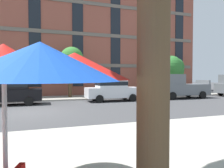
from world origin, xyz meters
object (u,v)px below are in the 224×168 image
object	(u,v)px
street_tree_right	(173,69)
patio_umbrella	(4,65)
sedan_black	(9,91)
street_tree_middle	(72,60)
pickup_gray	(179,87)
sedan_white	(112,89)

from	to	relation	value
street_tree_right	patio_umbrella	size ratio (longest dim) A/B	1.25
sedan_black	street_tree_middle	size ratio (longest dim) A/B	0.93
street_tree_right	pickup_gray	bearing A→B (deg)	-116.56
pickup_gray	patio_umbrella	world-z (taller)	patio_umbrella
sedan_black	patio_umbrella	bearing A→B (deg)	-81.93
sedan_white	street_tree_right	size ratio (longest dim) A/B	1.04
pickup_gray	patio_umbrella	size ratio (longest dim) A/B	1.50
street_tree_middle	sedan_white	bearing A→B (deg)	-49.07
sedan_white	patio_umbrella	bearing A→B (deg)	-114.40
sedan_black	sedan_white	world-z (taller)	same
street_tree_middle	street_tree_right	size ratio (longest dim) A/B	1.11
sedan_white	street_tree_middle	world-z (taller)	street_tree_middle
sedan_white	street_tree_middle	distance (m)	5.00
sedan_black	street_tree_middle	distance (m)	6.32
sedan_black	street_tree_right	world-z (taller)	street_tree_right
street_tree_middle	street_tree_right	world-z (taller)	street_tree_middle
street_tree_middle	street_tree_right	bearing A→B (deg)	-0.11
sedan_black	sedan_white	size ratio (longest dim) A/B	1.00
sedan_black	street_tree_middle	world-z (taller)	street_tree_middle
patio_umbrella	sedan_white	bearing A→B (deg)	65.60
patio_umbrella	street_tree_middle	bearing A→B (deg)	79.46
patio_umbrella	pickup_gray	bearing A→B (deg)	46.18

